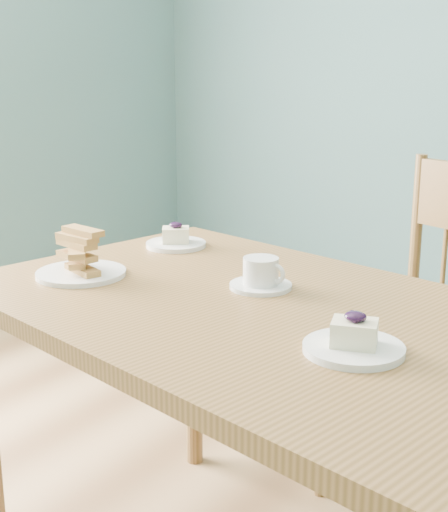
{
  "coord_description": "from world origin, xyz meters",
  "views": [
    {
      "loc": [
        0.37,
        -1.07,
        1.22
      ],
      "look_at": [
        -0.48,
        0.15,
        0.83
      ],
      "focal_mm": 50.0,
      "sensor_mm": 36.0,
      "label": 1
    }
  ],
  "objects_px": {
    "cheesecake_plate_near": "(354,342)",
    "coffee_cup": "(261,275)",
    "dining_table": "(281,346)",
    "cheesecake_plate_far": "(176,240)",
    "biscotti_plate": "(80,260)",
    "dining_chair": "(434,339)"
  },
  "relations": [
    {
      "from": "cheesecake_plate_near",
      "to": "cheesecake_plate_far",
      "type": "xyz_separation_m",
      "value": [
        -0.71,
        0.41,
        -0.0
      ]
    },
    {
      "from": "cheesecake_plate_near",
      "to": "cheesecake_plate_far",
      "type": "relative_size",
      "value": 1.07
    },
    {
      "from": "cheesecake_plate_near",
      "to": "cheesecake_plate_far",
      "type": "bearing_deg",
      "value": 150.38
    },
    {
      "from": "cheesecake_plate_near",
      "to": "biscotti_plate",
      "type": "xyz_separation_m",
      "value": [
        -0.72,
        0.06,
        0.02
      ]
    },
    {
      "from": "coffee_cup",
      "to": "biscotti_plate",
      "type": "relative_size",
      "value": 0.66
    },
    {
      "from": "cheesecake_plate_near",
      "to": "dining_table",
      "type": "bearing_deg",
      "value": 151.69
    },
    {
      "from": "biscotti_plate",
      "to": "cheesecake_plate_near",
      "type": "bearing_deg",
      "value": -4.8
    },
    {
      "from": "dining_table",
      "to": "cheesecake_plate_far",
      "type": "distance_m",
      "value": 0.59
    },
    {
      "from": "cheesecake_plate_near",
      "to": "coffee_cup",
      "type": "xyz_separation_m",
      "value": [
        -0.32,
        0.22,
        0.01
      ]
    },
    {
      "from": "cheesecake_plate_near",
      "to": "coffee_cup",
      "type": "relative_size",
      "value": 1.26
    },
    {
      "from": "dining_chair",
      "to": "cheesecake_plate_far",
      "type": "height_order",
      "value": "dining_chair"
    },
    {
      "from": "dining_chair",
      "to": "cheesecake_plate_far",
      "type": "distance_m",
      "value": 0.76
    },
    {
      "from": "dining_table",
      "to": "dining_chair",
      "type": "bearing_deg",
      "value": 91.57
    },
    {
      "from": "dining_chair",
      "to": "biscotti_plate",
      "type": "bearing_deg",
      "value": -111.65
    },
    {
      "from": "biscotti_plate",
      "to": "cheesecake_plate_far",
      "type": "bearing_deg",
      "value": 88.87
    },
    {
      "from": "coffee_cup",
      "to": "biscotti_plate",
      "type": "distance_m",
      "value": 0.43
    },
    {
      "from": "cheesecake_plate_near",
      "to": "coffee_cup",
      "type": "bearing_deg",
      "value": 145.89
    },
    {
      "from": "coffee_cup",
      "to": "dining_chair",
      "type": "bearing_deg",
      "value": 69.59
    },
    {
      "from": "dining_table",
      "to": "coffee_cup",
      "type": "distance_m",
      "value": 0.19
    },
    {
      "from": "coffee_cup",
      "to": "biscotti_plate",
      "type": "height_order",
      "value": "biscotti_plate"
    },
    {
      "from": "dining_table",
      "to": "biscotti_plate",
      "type": "relative_size",
      "value": 7.26
    },
    {
      "from": "cheesecake_plate_far",
      "to": "coffee_cup",
      "type": "height_order",
      "value": "same"
    }
  ]
}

